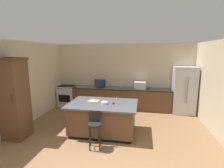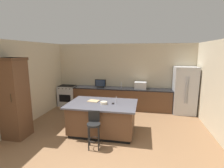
{
  "view_description": "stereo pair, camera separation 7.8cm",
  "coord_description": "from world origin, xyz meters",
  "px_view_note": "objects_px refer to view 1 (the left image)",
  "views": [
    {
      "loc": [
        0.85,
        -2.72,
        2.42
      ],
      "look_at": [
        -0.22,
        3.16,
        1.3
      ],
      "focal_mm": 27.46,
      "sensor_mm": 36.0,
      "label": 1
    },
    {
      "loc": [
        0.93,
        -2.7,
        2.42
      ],
      "look_at": [
        -0.22,
        3.16,
        1.3
      ],
      "focal_mm": 27.46,
      "sensor_mm": 36.0,
      "label": 2
    }
  ],
  "objects_px": {
    "refrigerator": "(184,90)",
    "bar_stool_center": "(95,127)",
    "kitchen_island": "(103,118)",
    "fruit_bowl": "(104,103)",
    "range_oven": "(67,96)",
    "cell_phone": "(114,103)",
    "cabinet_tower": "(14,98)",
    "microwave": "(140,85)",
    "cutting_board": "(94,101)",
    "tv_monitor": "(100,84)"
  },
  "relations": [
    {
      "from": "bar_stool_center",
      "to": "fruit_bowl",
      "type": "xyz_separation_m",
      "value": [
        0.07,
        0.78,
        0.4
      ]
    },
    {
      "from": "refrigerator",
      "to": "bar_stool_center",
      "type": "distance_m",
      "value": 4.19
    },
    {
      "from": "bar_stool_center",
      "to": "fruit_bowl",
      "type": "relative_size",
      "value": 4.69
    },
    {
      "from": "cabinet_tower",
      "to": "cutting_board",
      "type": "relative_size",
      "value": 6.98
    },
    {
      "from": "cell_phone",
      "to": "microwave",
      "type": "bearing_deg",
      "value": 68.51
    },
    {
      "from": "range_oven",
      "to": "tv_monitor",
      "type": "distance_m",
      "value": 1.68
    },
    {
      "from": "fruit_bowl",
      "to": "range_oven",
      "type": "bearing_deg",
      "value": 133.61
    },
    {
      "from": "microwave",
      "to": "refrigerator",
      "type": "bearing_deg",
      "value": -2.14
    },
    {
      "from": "cutting_board",
      "to": "refrigerator",
      "type": "bearing_deg",
      "value": 34.63
    },
    {
      "from": "tv_monitor",
      "to": "cutting_board",
      "type": "distance_m",
      "value": 2.17
    },
    {
      "from": "refrigerator",
      "to": "fruit_bowl",
      "type": "distance_m",
      "value": 3.57
    },
    {
      "from": "microwave",
      "to": "cell_phone",
      "type": "distance_m",
      "value": 2.43
    },
    {
      "from": "kitchen_island",
      "to": "cell_phone",
      "type": "relative_size",
      "value": 13.48
    },
    {
      "from": "refrigerator",
      "to": "range_oven",
      "type": "bearing_deg",
      "value": 179.27
    },
    {
      "from": "microwave",
      "to": "bar_stool_center",
      "type": "bearing_deg",
      "value": -108.23
    },
    {
      "from": "bar_stool_center",
      "to": "microwave",
      "type": "bearing_deg",
      "value": 59.81
    },
    {
      "from": "cabinet_tower",
      "to": "microwave",
      "type": "bearing_deg",
      "value": 42.01
    },
    {
      "from": "bar_stool_center",
      "to": "cabinet_tower",
      "type": "bearing_deg",
      "value": 164.86
    },
    {
      "from": "refrigerator",
      "to": "microwave",
      "type": "height_order",
      "value": "refrigerator"
    },
    {
      "from": "refrigerator",
      "to": "bar_stool_center",
      "type": "xyz_separation_m",
      "value": [
        -2.77,
        -3.12,
        -0.37
      ]
    },
    {
      "from": "tv_monitor",
      "to": "cell_phone",
      "type": "xyz_separation_m",
      "value": [
        0.99,
        -2.27,
        -0.13
      ]
    },
    {
      "from": "bar_stool_center",
      "to": "cutting_board",
      "type": "distance_m",
      "value": 1.11
    },
    {
      "from": "kitchen_island",
      "to": "fruit_bowl",
      "type": "bearing_deg",
      "value": -48.45
    },
    {
      "from": "fruit_bowl",
      "to": "tv_monitor",
      "type": "bearing_deg",
      "value": 107.15
    },
    {
      "from": "microwave",
      "to": "bar_stool_center",
      "type": "xyz_separation_m",
      "value": [
        -1.05,
        -3.18,
        -0.49
      ]
    },
    {
      "from": "cabinet_tower",
      "to": "microwave",
      "type": "height_order",
      "value": "cabinet_tower"
    },
    {
      "from": "refrigerator",
      "to": "tv_monitor",
      "type": "distance_m",
      "value": 3.43
    },
    {
      "from": "tv_monitor",
      "to": "cell_phone",
      "type": "relative_size",
      "value": 3.17
    },
    {
      "from": "tv_monitor",
      "to": "bar_stool_center",
      "type": "distance_m",
      "value": 3.24
    },
    {
      "from": "range_oven",
      "to": "kitchen_island",
      "type": "bearing_deg",
      "value": -46.33
    },
    {
      "from": "range_oven",
      "to": "cabinet_tower",
      "type": "distance_m",
      "value": 3.14
    },
    {
      "from": "kitchen_island",
      "to": "microwave",
      "type": "height_order",
      "value": "microwave"
    },
    {
      "from": "tv_monitor",
      "to": "cell_phone",
      "type": "bearing_deg",
      "value": -66.52
    },
    {
      "from": "bar_stool_center",
      "to": "fruit_bowl",
      "type": "height_order",
      "value": "fruit_bowl"
    },
    {
      "from": "refrigerator",
      "to": "fruit_bowl",
      "type": "height_order",
      "value": "refrigerator"
    },
    {
      "from": "cell_phone",
      "to": "refrigerator",
      "type": "bearing_deg",
      "value": 38.47
    },
    {
      "from": "kitchen_island",
      "to": "range_oven",
      "type": "xyz_separation_m",
      "value": [
        -2.22,
        2.33,
        -0.01
      ]
    },
    {
      "from": "refrigerator",
      "to": "cell_phone",
      "type": "relative_size",
      "value": 12.41
    },
    {
      "from": "kitchen_island",
      "to": "cabinet_tower",
      "type": "distance_m",
      "value": 2.56
    },
    {
      "from": "bar_stool_center",
      "to": "cell_phone",
      "type": "relative_size",
      "value": 6.29
    },
    {
      "from": "range_oven",
      "to": "refrigerator",
      "type": "bearing_deg",
      "value": -0.73
    },
    {
      "from": "cabinet_tower",
      "to": "kitchen_island",
      "type": "bearing_deg",
      "value": 17.1
    },
    {
      "from": "cabinet_tower",
      "to": "bar_stool_center",
      "type": "xyz_separation_m",
      "value": [
        2.34,
        -0.13,
        -0.62
      ]
    },
    {
      "from": "microwave",
      "to": "cabinet_tower",
      "type": "bearing_deg",
      "value": -137.99
    },
    {
      "from": "refrigerator",
      "to": "kitchen_island",
      "type": "bearing_deg",
      "value": -140.63
    },
    {
      "from": "cutting_board",
      "to": "bar_stool_center",
      "type": "bearing_deg",
      "value": -72.89
    },
    {
      "from": "bar_stool_center",
      "to": "cell_phone",
      "type": "xyz_separation_m",
      "value": [
        0.33,
        0.86,
        0.37
      ]
    },
    {
      "from": "kitchen_island",
      "to": "fruit_bowl",
      "type": "xyz_separation_m",
      "value": [
        0.06,
        -0.07,
        0.49
      ]
    },
    {
      "from": "range_oven",
      "to": "cabinet_tower",
      "type": "height_order",
      "value": "cabinet_tower"
    },
    {
      "from": "range_oven",
      "to": "fruit_bowl",
      "type": "relative_size",
      "value": 4.58
    }
  ]
}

